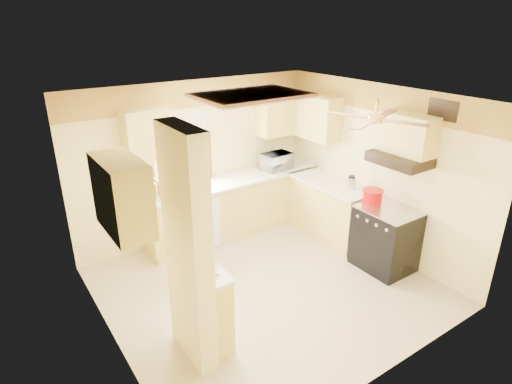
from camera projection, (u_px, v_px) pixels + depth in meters
floor at (267, 286)px, 5.75m from camera, size 4.00×4.00×0.00m
ceiling at (269, 99)px, 4.79m from camera, size 4.00×4.00×0.00m
wall_back at (197, 161)px, 6.72m from camera, size 4.00×0.00×4.00m
wall_front at (392, 272)px, 3.82m from camera, size 4.00×0.00×4.00m
wall_left at (104, 247)px, 4.22m from camera, size 0.00×3.80×3.80m
wall_right at (377, 170)px, 6.31m from camera, size 0.00×3.80×3.80m
wallpaper_border at (194, 94)px, 6.30m from camera, size 4.00×0.02×0.40m
partition_column at (188, 252)px, 4.14m from camera, size 0.20×0.70×2.50m
partition_ledge at (211, 311)px, 4.57m from camera, size 0.25×0.55×0.90m
ledge_top at (210, 273)px, 4.39m from camera, size 0.28×0.58×0.04m
lower_cabinets_back at (235, 206)px, 7.05m from camera, size 3.00×0.60×0.90m
lower_cabinets_right at (330, 210)px, 6.92m from camera, size 0.60×1.40×0.90m
countertop_back at (235, 180)px, 6.87m from camera, size 3.04×0.64×0.04m
countertop_right at (332, 183)px, 6.74m from camera, size 0.64×1.44×0.04m
dishwasher_panel at (203, 226)px, 6.43m from camera, size 0.58×0.02×0.80m
window at (181, 145)px, 6.46m from camera, size 0.92×0.02×1.02m
upper_cab_back_left at (145, 134)px, 5.91m from camera, size 0.60×0.35×0.70m
upper_cab_back_right at (282, 113)px, 7.16m from camera, size 0.90×0.35×0.70m
upper_cab_right at (314, 116)px, 6.94m from camera, size 0.35×1.00×0.70m
upper_cab_left_wall at (122, 196)px, 3.89m from camera, size 0.35×0.75×0.70m
upper_cab_over_stove at (407, 134)px, 5.54m from camera, size 0.35×0.76×0.52m
stove at (386, 238)px, 6.03m from camera, size 0.68×0.77×0.92m
range_hood at (399, 159)px, 5.62m from camera, size 0.50×0.76×0.14m
poster_menu at (195, 192)px, 3.97m from camera, size 0.02×0.42×0.57m
poster_nashville at (199, 253)px, 4.22m from camera, size 0.02×0.42×0.57m
ceiling_light_panel at (251, 96)px, 5.24m from camera, size 1.35×0.95×0.06m
ceiling_fan at (376, 118)px, 4.86m from camera, size 1.15×1.15×0.26m
vent_grate at (443, 110)px, 5.22m from camera, size 0.02×0.40×0.25m
microwave at (277, 161)px, 7.25m from camera, size 0.53×0.38×0.28m
bowl at (211, 271)px, 4.35m from camera, size 0.25×0.25×0.05m
dutch_oven at (372, 196)px, 6.01m from camera, size 0.30×0.30×0.20m
kettle at (351, 183)px, 6.43m from camera, size 0.14×0.14×0.21m
dish_rack at (156, 191)px, 6.17m from camera, size 0.43×0.33×0.24m
utensil_crock at (199, 180)px, 6.61m from camera, size 0.11×0.11×0.23m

